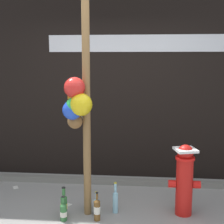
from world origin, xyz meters
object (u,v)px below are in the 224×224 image
Objects in this scene: bottle_1 at (115,200)px; memorial_post at (79,87)px; bottle_5 at (64,205)px; bottle_3 at (96,206)px; bottle_2 at (63,212)px; bottle_0 at (87,197)px; bottle_4 at (97,209)px; fire_hydrant at (184,178)px.

memorial_post is at bearing -162.83° from bottle_1.
bottle_1 is 0.62m from bottle_5.
bottle_2 is at bearing -154.58° from bottle_3.
bottle_0 is 1.07× the size of bottle_4.
bottle_2 is at bearing -168.06° from fire_hydrant.
bottle_1 is at bearing -177.29° from fire_hydrant.
bottle_3 is 0.39m from bottle_5.
bottle_2 is at bearing -173.54° from bottle_4.
fire_hydrant reaches higher than bottle_5.
memorial_post is 1.41m from bottle_0.
bottle_2 is 0.11m from bottle_5.
bottle_3 is 0.13m from bottle_4.
memorial_post reaches higher than bottle_5.
bottle_0 is at bearing 169.23° from bottle_1.
bottle_0 is 0.21m from bottle_3.
memorial_post is at bearing 155.95° from bottle_4.
bottle_0 is at bearing 131.33° from bottle_3.
bottle_1 is at bearing -10.77° from bottle_0.
bottle_5 is (-1.43, -0.19, -0.31)m from fire_hydrant.
memorial_post reaches higher than fire_hydrant.
bottle_0 reaches higher than bottle_2.
bottle_0 is 1.25× the size of bottle_3.
bottle_4 is at bearing -60.19° from bottle_0.
memorial_post is 1.65m from fire_hydrant.
bottle_2 is at bearing -79.52° from bottle_5.
bottle_1 is (0.40, 0.12, -1.40)m from memorial_post.
memorial_post is 10.20× the size of bottle_3.
memorial_post reaches higher than bottle_2.
bottle_0 is (0.04, 0.19, -1.40)m from memorial_post.
fire_hydrant is at bearing 6.85° from bottle_3.
bottle_4 reaches higher than bottle_3.
bottle_5 is at bearing -170.15° from bottle_3.
memorial_post is 1.46m from bottle_2.
fire_hydrant reaches higher than bottle_3.
bottle_2 is 1.01× the size of bottle_3.
bottle_3 is 0.80× the size of bottle_5.
bottle_0 reaches higher than bottle_3.
bottle_1 is at bearing 23.91° from bottle_2.
bottle_0 is 0.40m from bottle_2.
bottle_0 is at bearing 119.81° from bottle_4.
bottle_4 is at bearing -24.05° from memorial_post.
bottle_2 is (-0.23, -0.33, -0.04)m from bottle_0.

